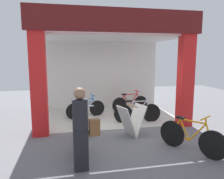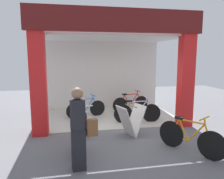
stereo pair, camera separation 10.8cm
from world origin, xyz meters
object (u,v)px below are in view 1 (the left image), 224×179
object	(u,v)px
bicycle_inside_0	(86,109)
bicycle_inside_2	(130,103)
bicycle_parked_0	(191,137)
bicycle_inside_1	(137,112)
bicycle_parked_1	(84,130)
sandwich_board_sign	(131,120)
pedestrian_1	(81,128)

from	to	relation	value
bicycle_inside_0	bicycle_inside_2	distance (m)	1.94
bicycle_inside_2	bicycle_parked_0	size ratio (longest dim) A/B	1.09
bicycle_inside_1	bicycle_parked_0	size ratio (longest dim) A/B	1.12
bicycle_inside_1	bicycle_parked_0	distance (m)	2.56
bicycle_parked_1	sandwich_board_sign	distance (m)	1.45
bicycle_inside_2	bicycle_parked_0	xyz separation A→B (m)	(0.30, -4.01, 0.02)
bicycle_parked_0	sandwich_board_sign	bearing A→B (deg)	127.37
sandwich_board_sign	pedestrian_1	distance (m)	2.27
bicycle_inside_0	sandwich_board_sign	size ratio (longest dim) A/B	1.63
bicycle_parked_0	bicycle_parked_1	bearing A→B (deg)	158.52
bicycle_parked_1	sandwich_board_sign	world-z (taller)	bicycle_parked_1
bicycle_parked_1	sandwich_board_sign	size ratio (longest dim) A/B	1.95
bicycle_inside_0	bicycle_parked_1	distance (m)	2.54
bicycle_inside_1	sandwich_board_sign	distance (m)	1.28
bicycle_inside_0	bicycle_parked_1	xyz separation A→B (m)	(-0.27, -2.52, 0.05)
bicycle_inside_2	pedestrian_1	distance (m)	4.86
bicycle_inside_2	pedestrian_1	size ratio (longest dim) A/B	0.94
bicycle_inside_1	bicycle_parked_0	xyz separation A→B (m)	(0.49, -2.51, 0.01)
bicycle_inside_0	bicycle_inside_2	world-z (taller)	bicycle_inside_2
bicycle_inside_0	sandwich_board_sign	xyz separation A→B (m)	(1.12, -2.11, 0.11)
sandwich_board_sign	pedestrian_1	size ratio (longest dim) A/B	0.54
bicycle_inside_2	bicycle_parked_0	bearing A→B (deg)	-85.75
sandwich_board_sign	bicycle_parked_0	bearing A→B (deg)	-52.63
bicycle_inside_2	sandwich_board_sign	world-z (taller)	sandwich_board_sign
bicycle_parked_1	pedestrian_1	distance (m)	1.31
sandwich_board_sign	pedestrian_1	world-z (taller)	pedestrian_1
bicycle_inside_2	bicycle_parked_0	distance (m)	4.02
bicycle_inside_1	bicycle_parked_1	size ratio (longest dim) A/B	0.93
bicycle_inside_1	bicycle_inside_2	world-z (taller)	bicycle_inside_1
bicycle_parked_0	pedestrian_1	size ratio (longest dim) A/B	0.86
bicycle_parked_0	bicycle_parked_1	distance (m)	2.62
bicycle_parked_0	bicycle_parked_1	xyz separation A→B (m)	(-2.43, 0.96, 0.02)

